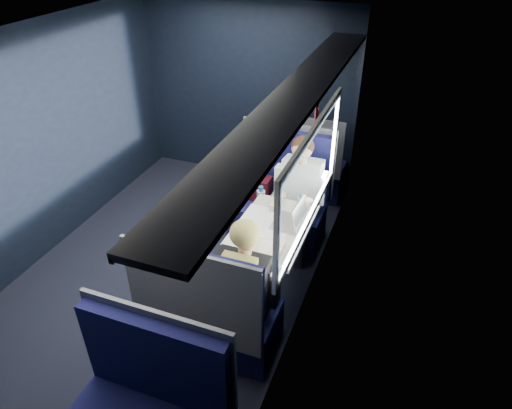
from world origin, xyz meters
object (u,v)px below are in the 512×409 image
at_px(woman, 248,280).
at_px(laptop, 293,218).
at_px(seat_bay_far, 212,315).
at_px(seat_bay_near, 278,203).
at_px(cup, 309,204).
at_px(bottle_small, 300,204).
at_px(seat_row_front, 302,167).
at_px(table, 270,234).
at_px(man, 299,192).

xyz_separation_m(woman, laptop, (0.11, 0.82, 0.08)).
bearing_deg(seat_bay_far, seat_bay_near, 90.49).
bearing_deg(laptop, cup, 77.71).
bearing_deg(bottle_small, woman, -96.58).
bearing_deg(seat_bay_far, seat_row_front, 90.00).
bearing_deg(seat_bay_near, laptop, -63.75).
bearing_deg(bottle_small, laptop, -91.83).
bearing_deg(seat_row_front, woman, -84.30).
distance_m(laptop, bottle_small, 0.22).
height_order(table, seat_bay_far, seat_bay_far).
xyz_separation_m(seat_bay_near, bottle_small, (0.38, -0.55, 0.40)).
xyz_separation_m(seat_bay_far, cup, (0.43, 1.29, 0.37)).
bearing_deg(woman, table, 95.45).
bearing_deg(table, laptop, 31.18).
bearing_deg(bottle_small, cup, 57.27).
relative_size(table, seat_row_front, 0.86).
relative_size(seat_bay_near, cup, 13.15).
xyz_separation_m(table, cup, (0.25, 0.42, 0.12)).
bearing_deg(laptop, seat_bay_far, -110.20).
bearing_deg(seat_bay_near, woman, -80.48).
height_order(table, man, man).
height_order(seat_row_front, laptop, seat_row_front).
xyz_separation_m(seat_row_front, man, (0.25, -1.10, 0.31)).
distance_m(table, laptop, 0.25).
distance_m(seat_row_front, bottle_small, 1.58).
relative_size(table, man, 0.76).
distance_m(seat_bay_near, cup, 0.73).
height_order(woman, cup, woman).
bearing_deg(seat_bay_far, bottle_small, 72.88).
bearing_deg(seat_bay_far, laptop, 69.80).
height_order(seat_bay_far, seat_row_front, seat_bay_far).
height_order(table, laptop, laptop).
bearing_deg(table, man, 84.48).
xyz_separation_m(woman, cup, (0.18, 1.12, 0.06)).
height_order(seat_bay_far, man, man).
distance_m(man, cup, 0.34).
height_order(man, woman, same).
bearing_deg(seat_bay_far, table, 78.22).
xyz_separation_m(seat_row_front, bottle_small, (0.37, -1.47, 0.42)).
bearing_deg(bottle_small, seat_bay_far, -107.12).
relative_size(seat_bay_far, man, 0.95).
height_order(table, bottle_small, bottle_small).
relative_size(woman, bottle_small, 6.67).
height_order(table, cup, cup).
height_order(seat_row_front, man, man).
xyz_separation_m(table, seat_bay_far, (-0.18, -0.87, -0.25)).
relative_size(seat_row_front, bottle_small, 5.85).
height_order(seat_bay_far, laptop, seat_bay_far).
distance_m(seat_bay_far, seat_row_front, 2.67).
distance_m(seat_bay_near, bottle_small, 0.78).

